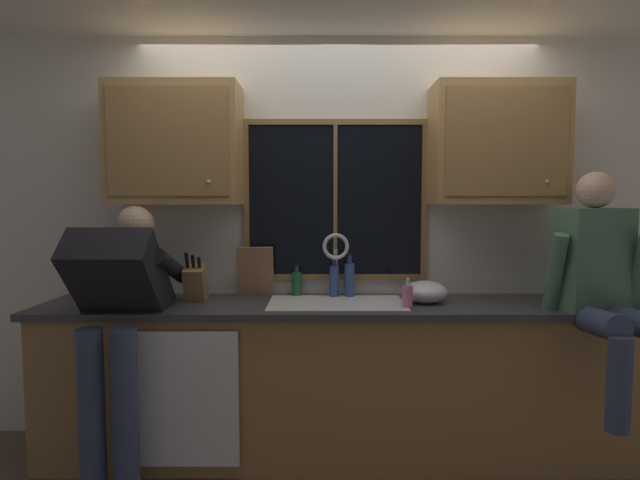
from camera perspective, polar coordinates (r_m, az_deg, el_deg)
back_wall at (r=3.32m, az=2.20°, el=0.17°), size 5.85×0.12×2.55m
window_glass at (r=3.24m, az=1.89°, el=4.50°), size 1.10×0.02×0.95m
window_frame_top at (r=3.27m, az=1.92°, el=13.16°), size 1.17×0.02×0.04m
window_frame_bottom at (r=3.27m, az=1.87°, el=-4.18°), size 1.17×0.02×0.04m
window_frame_left at (r=3.26m, az=-8.15°, el=4.45°), size 0.03×0.02×0.95m
window_frame_right at (r=3.30m, az=11.83°, el=4.40°), size 0.03×0.02×0.95m
window_mullion_center at (r=3.23m, az=1.89°, el=4.50°), size 0.02×0.02×0.95m
lower_cabinet_run at (r=3.15m, az=2.39°, el=-15.65°), size 3.45×0.58×0.88m
countertop at (r=3.00m, az=2.44°, el=-7.50°), size 3.51×0.62×0.04m
dishwasher_front at (r=2.94m, az=-15.04°, el=-16.93°), size 0.60×0.02×0.74m
upper_cabinet_left at (r=3.22m, az=-15.81°, el=10.32°), size 0.78×0.36×0.72m
upper_cabinet_right at (r=3.27m, az=19.46°, el=10.13°), size 0.78×0.36×0.72m
sink at (r=3.03m, az=2.02°, el=-8.90°), size 0.80×0.46×0.21m
faucet at (r=3.15m, az=2.07°, el=-1.91°), size 0.18×0.09×0.40m
person_standing at (r=2.93m, az=-21.53°, el=-7.34°), size 0.53×0.72×1.50m
person_sitting_on_counter at (r=3.10m, az=29.37°, el=-3.86°), size 0.54×0.65×1.26m
knife_block at (r=3.11m, az=-13.69°, el=-4.80°), size 0.12×0.18×0.32m
cutting_board at (r=3.22m, az=-7.14°, el=-3.54°), size 0.23×0.09×0.32m
mixing_bowl at (r=3.08m, az=11.93°, el=-5.77°), size 0.27×0.27×0.13m
soap_dispenser at (r=2.91m, az=10.00°, el=-6.23°), size 0.06×0.07×0.17m
bottle_green_glass at (r=3.18m, az=1.77°, el=-4.54°), size 0.06×0.06×0.25m
bottle_tall_clear at (r=3.23m, az=-2.49°, el=-4.87°), size 0.06×0.06×0.19m
bottle_amber_small at (r=3.19m, az=3.49°, el=-4.39°), size 0.06×0.06×0.27m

